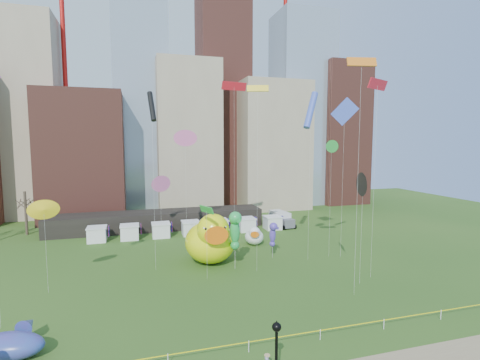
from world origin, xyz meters
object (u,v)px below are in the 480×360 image
object	(u,v)px
small_duck	(254,236)
box_truck	(281,219)
big_duck	(211,239)
whale_inflatable	(11,344)
lamppost	(276,354)
seahorse_green	(235,227)
seahorse_purple	(273,233)

from	to	relation	value
small_duck	box_truck	distance (m)	14.00
big_duck	small_duck	xyz separation A→B (m)	(8.18, 6.54, -1.79)
whale_inflatable	box_truck	world-z (taller)	box_truck
lamppost	box_truck	bearing A→B (deg)	66.88
whale_inflatable	lamppost	size ratio (longest dim) A/B	1.19
small_duck	seahorse_green	xyz separation A→B (m)	(-5.70, -9.51, 3.91)
big_duck	seahorse_purple	size ratio (longest dim) A/B	1.84
whale_inflatable	seahorse_green	bearing A→B (deg)	45.51
lamppost	box_truck	xyz separation A→B (m)	(18.65, 43.67, -1.90)
big_duck	box_truck	bearing A→B (deg)	47.10
seahorse_green	seahorse_purple	bearing A→B (deg)	19.58
seahorse_green	seahorse_purple	world-z (taller)	seahorse_green
seahorse_purple	box_truck	size ratio (longest dim) A/B	0.76
whale_inflatable	lamppost	xyz separation A→B (m)	(16.86, -10.06, 2.27)
seahorse_purple	whale_inflatable	size ratio (longest dim) A/B	0.78
box_truck	small_duck	bearing A→B (deg)	-136.19
small_duck	seahorse_purple	distance (m)	7.11
small_duck	lamppost	size ratio (longest dim) A/B	0.80
whale_inflatable	box_truck	bearing A→B (deg)	56.25
lamppost	seahorse_green	bearing A→B (deg)	80.40
big_duck	seahorse_green	size ratio (longest dim) A/B	1.24
small_duck	lamppost	distance (m)	34.37
small_duck	big_duck	bearing A→B (deg)	-125.08
big_duck	small_duck	world-z (taller)	big_duck
small_duck	seahorse_green	bearing A→B (deg)	-104.64
small_duck	box_truck	world-z (taller)	small_duck
seahorse_green	seahorse_purple	xyz separation A→B (m)	(6.09, 2.74, -1.76)
lamppost	seahorse_purple	bearing A→B (deg)	68.99
big_duck	lamppost	world-z (taller)	big_duck
small_duck	whale_inflatable	size ratio (longest dim) A/B	0.67
box_truck	lamppost	bearing A→B (deg)	-119.41
seahorse_purple	box_truck	xyz separation A→B (m)	(8.60, 17.51, -2.18)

